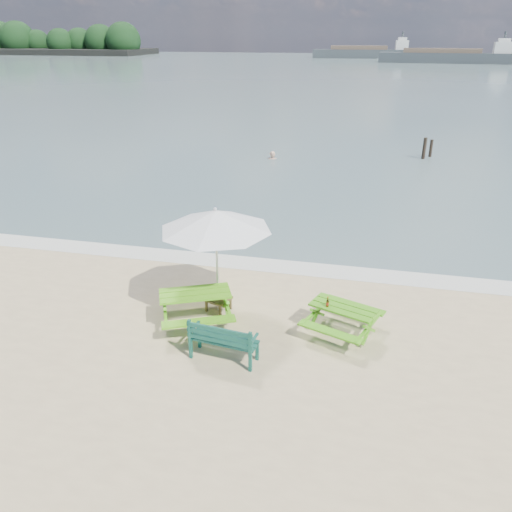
% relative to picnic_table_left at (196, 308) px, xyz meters
% --- Properties ---
extents(sea, '(300.00, 300.00, 0.00)m').
position_rel_picnic_table_left_xyz_m(sea, '(1.13, 83.77, -0.36)').
color(sea, slate).
rests_on(sea, ground).
extents(foam_strip, '(22.00, 0.90, 0.01)m').
position_rel_picnic_table_left_xyz_m(foam_strip, '(1.13, 3.37, -0.36)').
color(foam_strip, silver).
rests_on(foam_strip, ground).
extents(island_headland, '(90.00, 22.00, 7.60)m').
position_rel_picnic_table_left_xyz_m(island_headland, '(-108.87, 138.77, 2.89)').
color(island_headland, black).
rests_on(island_headland, ground).
extents(picnic_table_left, '(2.19, 2.28, 0.77)m').
position_rel_picnic_table_left_xyz_m(picnic_table_left, '(0.00, 0.00, 0.00)').
color(picnic_table_left, '#55A519').
rests_on(picnic_table_left, ground).
extents(picnic_table_right, '(1.89, 1.99, 0.68)m').
position_rel_picnic_table_left_xyz_m(picnic_table_right, '(3.34, 0.25, -0.04)').
color(picnic_table_right, '#489917').
rests_on(picnic_table_right, ground).
extents(park_bench, '(1.46, 0.65, 0.87)m').
position_rel_picnic_table_left_xyz_m(park_bench, '(1.03, -1.25, -0.10)').
color(park_bench, '#104438').
rests_on(park_bench, ground).
extents(side_table, '(0.67, 0.67, 0.34)m').
position_rel_picnic_table_left_xyz_m(side_table, '(0.35, 0.62, -0.19)').
color(side_table, brown).
rests_on(side_table, ground).
extents(patio_umbrella, '(3.33, 3.33, 2.55)m').
position_rel_picnic_table_left_xyz_m(patio_umbrella, '(0.35, 0.62, 1.95)').
color(patio_umbrella, silver).
rests_on(patio_umbrella, ground).
extents(beer_bottle, '(0.06, 0.06, 0.24)m').
position_rel_picnic_table_left_xyz_m(beer_bottle, '(2.99, 0.17, 0.39)').
color(beer_bottle, '#924C15').
rests_on(beer_bottle, picnic_table_right).
extents(swimmer, '(0.70, 0.53, 1.75)m').
position_rel_picnic_table_left_xyz_m(swimmer, '(-1.42, 16.50, -0.84)').
color(swimmer, tan).
rests_on(swimmer, ground).
extents(mooring_pilings, '(0.57, 0.77, 1.33)m').
position_rel_picnic_table_left_xyz_m(mooring_pilings, '(6.59, 18.45, 0.05)').
color(mooring_pilings, black).
rests_on(mooring_pilings, ground).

